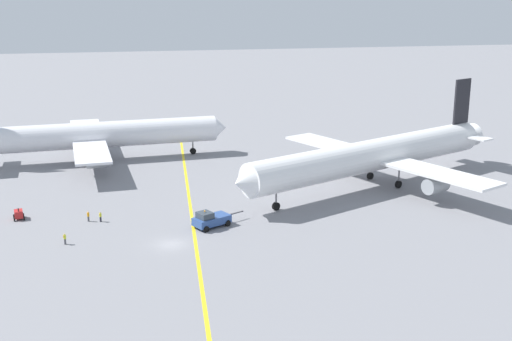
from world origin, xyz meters
name	(u,v)px	position (x,y,z in m)	size (l,w,h in m)	color
ground_plane	(171,244)	(0.00, 0.00, 0.00)	(600.00, 600.00, 0.00)	gray
taxiway_stripe	(192,218)	(4.05, 10.00, 0.00)	(0.50, 120.00, 0.01)	yellow
airliner_at_gate_left	(98,135)	(-10.45, 49.54, 5.26)	(53.23, 42.00, 15.58)	silver
airliner_being_pushed	(373,156)	(37.37, 20.37, 5.67)	(55.24, 44.53, 17.27)	white
pushback_tug	(211,219)	(6.35, 5.74, 1.18)	(8.34, 5.27, 2.79)	#2D4C8C
gse_gpu_cart_small	(19,214)	(-21.87, 15.22, 0.79)	(1.95, 2.35, 1.90)	red
ground_crew_marshaller_foreground	(100,217)	(-9.63, 11.44, 0.81)	(0.36, 0.49, 1.57)	black
ground_crew_ramp_agent_by_cones	(88,216)	(-11.43, 11.97, 0.83)	(0.36, 0.36, 1.60)	#4C4C51
ground_crew_wing_walker_right	(65,239)	(-14.26, 3.03, 0.83)	(0.38, 0.45, 1.61)	#4C4C51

